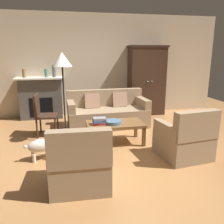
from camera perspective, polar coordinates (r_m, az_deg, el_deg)
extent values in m
plane|color=#B27A47|center=(4.52, 0.73, -8.23)|extent=(9.60, 9.60, 0.00)
cube|color=beige|center=(6.70, -3.90, 11.42)|extent=(7.20, 0.10, 2.80)
cube|color=#4C4947|center=(6.53, -17.10, 3.14)|extent=(1.10, 0.36, 1.08)
cube|color=black|center=(6.39, -17.12, 1.07)|extent=(0.60, 0.01, 0.52)
cube|color=white|center=(6.43, -17.48, 8.00)|extent=(1.26, 0.48, 0.04)
cube|color=#382319|center=(6.75, 8.51, 7.44)|extent=(1.00, 0.52, 1.89)
cube|color=#2F1E15|center=(6.71, 8.83, 15.74)|extent=(1.06, 0.55, 0.06)
sphere|color=#ADAFB5|center=(6.47, 8.85, 7.47)|extent=(0.04, 0.04, 0.04)
sphere|color=#ADAFB5|center=(6.51, 9.85, 7.48)|extent=(0.04, 0.04, 0.04)
cube|color=#937A5B|center=(5.60, -1.01, -1.37)|extent=(1.93, 0.92, 0.44)
cube|color=#937A5B|center=(5.83, -1.76, 3.58)|extent=(1.91, 0.26, 0.42)
cube|color=#937A5B|center=(5.40, -10.17, 1.42)|extent=(0.19, 0.80, 0.22)
cube|color=#937A5B|center=(5.78, 7.53, 2.35)|extent=(0.19, 0.80, 0.22)
cube|color=#9E755B|center=(5.64, -4.95, 2.76)|extent=(0.37, 0.20, 0.37)
cube|color=#9E755B|center=(5.78, 1.93, 3.10)|extent=(0.37, 0.20, 0.37)
cube|color=brown|center=(4.50, 0.73, -3.00)|extent=(1.10, 0.60, 0.05)
cube|color=brown|center=(4.25, -5.32, -7.12)|extent=(0.06, 0.06, 0.37)
cube|color=brown|center=(4.46, 7.88, -6.14)|extent=(0.06, 0.06, 0.37)
cube|color=brown|center=(4.74, -6.00, -4.85)|extent=(0.06, 0.06, 0.37)
cube|color=brown|center=(4.93, 5.91, -4.09)|extent=(0.06, 0.06, 0.37)
cylinder|color=slate|center=(4.44, 0.28, -2.49)|extent=(0.34, 0.34, 0.06)
cube|color=#B73833|center=(4.40, -3.05, -2.79)|extent=(0.25, 0.19, 0.04)
cube|color=#38569E|center=(4.38, -3.17, -2.27)|extent=(0.25, 0.19, 0.04)
cube|color=gray|center=(4.37, -3.11, -1.70)|extent=(0.24, 0.18, 0.04)
cylinder|color=olive|center=(6.47, -20.95, 8.94)|extent=(0.09, 0.09, 0.22)
cylinder|color=slate|center=(6.40, -15.95, 9.26)|extent=(0.10, 0.10, 0.22)
cylinder|color=#565B66|center=(6.39, -14.17, 9.81)|extent=(0.09, 0.09, 0.32)
cube|color=#997F60|center=(3.23, -7.87, -14.01)|extent=(0.79, 0.79, 0.42)
cube|color=#997F60|center=(2.76, -8.03, -8.99)|extent=(0.77, 0.19, 0.46)
cube|color=#997F60|center=(3.11, -1.92, -8.65)|extent=(0.15, 0.70, 0.20)
cube|color=#997F60|center=(3.11, -14.24, -9.14)|extent=(0.15, 0.70, 0.20)
cube|color=#997F60|center=(4.18, 17.08, -7.74)|extent=(0.85, 0.85, 0.42)
cube|color=#997F60|center=(3.81, 20.26, -3.15)|extent=(0.77, 0.26, 0.46)
cube|color=#997F60|center=(4.28, 20.98, -3.17)|extent=(0.21, 0.71, 0.20)
cube|color=#997F60|center=(3.90, 13.45, -4.25)|extent=(0.21, 0.71, 0.20)
cube|color=#382319|center=(5.14, -15.79, -0.93)|extent=(0.48, 0.48, 0.04)
cylinder|color=#382319|center=(5.00, -13.82, -3.95)|extent=(0.04, 0.04, 0.41)
cylinder|color=#382319|center=(5.35, -13.30, -2.68)|extent=(0.04, 0.04, 0.41)
cylinder|color=#382319|center=(5.06, -18.09, -4.00)|extent=(0.04, 0.04, 0.41)
cylinder|color=#382319|center=(5.42, -17.29, -2.75)|extent=(0.04, 0.04, 0.41)
cube|color=#382319|center=(5.12, -18.18, 1.66)|extent=(0.08, 0.44, 0.45)
cylinder|color=black|center=(4.76, -11.26, -7.20)|extent=(0.26, 0.26, 0.02)
cylinder|color=black|center=(4.54, -11.71, 1.61)|extent=(0.03, 0.03, 1.52)
cone|color=white|center=(4.44, -12.29, 12.62)|extent=(0.36, 0.36, 0.26)
ellipsoid|color=beige|center=(4.04, -17.36, -7.96)|extent=(0.44, 0.29, 0.22)
sphere|color=beige|center=(4.05, -14.05, -6.74)|extent=(0.15, 0.15, 0.15)
cylinder|color=beige|center=(4.17, -15.64, -9.78)|extent=(0.06, 0.06, 0.14)
cylinder|color=beige|center=(4.07, -15.36, -10.37)|extent=(0.06, 0.06, 0.14)
cylinder|color=beige|center=(4.14, -18.95, -10.20)|extent=(0.06, 0.06, 0.14)
cylinder|color=beige|center=(4.04, -18.75, -10.81)|extent=(0.06, 0.06, 0.14)
sphere|color=beige|center=(4.01, -20.66, -8.09)|extent=(0.06, 0.06, 0.06)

